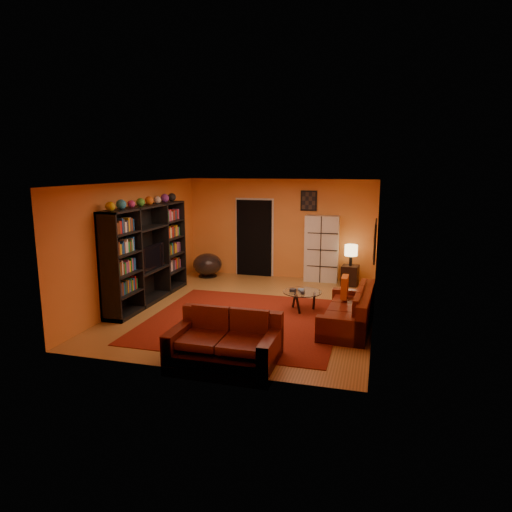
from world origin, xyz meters
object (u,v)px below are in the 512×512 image
(sofa, at_px, (352,312))
(table_lamp, at_px, (351,251))
(entertainment_unit, at_px, (148,254))
(coffee_table, at_px, (302,294))
(side_table, at_px, (350,275))
(tv, at_px, (149,257))
(loveseat, at_px, (226,340))
(bowl_chair, at_px, (207,264))
(storage_cabinet, at_px, (322,249))

(sofa, bearing_deg, table_lamp, 97.30)
(entertainment_unit, xyz_separation_m, coffee_table, (3.36, 0.21, -0.69))
(entertainment_unit, relative_size, coffee_table, 3.78)
(entertainment_unit, distance_m, side_table, 4.95)
(side_table, height_order, table_lamp, table_lamp)
(tv, bearing_deg, side_table, -57.70)
(tv, bearing_deg, sofa, -96.16)
(sofa, xyz_separation_m, table_lamp, (-0.24, 3.07, 0.58))
(coffee_table, bearing_deg, tv, -175.62)
(sofa, distance_m, coffee_table, 1.28)
(coffee_table, bearing_deg, sofa, -34.65)
(tv, bearing_deg, entertainment_unit, 46.01)
(sofa, bearing_deg, side_table, 97.30)
(entertainment_unit, relative_size, loveseat, 1.81)
(entertainment_unit, xyz_separation_m, loveseat, (2.61, -2.41, -0.77))
(bowl_chair, height_order, table_lamp, table_lamp)
(loveseat, xyz_separation_m, coffee_table, (0.75, 2.62, 0.07))
(entertainment_unit, bearing_deg, bowl_chair, 80.52)
(entertainment_unit, relative_size, table_lamp, 5.74)
(table_lamp, bearing_deg, coffee_table, -108.94)
(sofa, relative_size, loveseat, 1.24)
(entertainment_unit, bearing_deg, table_lamp, 31.51)
(loveseat, xyz_separation_m, side_table, (1.55, 4.97, -0.03))
(loveseat, bearing_deg, sofa, -42.96)
(tv, distance_m, side_table, 4.93)
(entertainment_unit, bearing_deg, tv, -43.99)
(entertainment_unit, bearing_deg, loveseat, -42.71)
(coffee_table, xyz_separation_m, bowl_chair, (-2.95, 2.25, -0.02))
(storage_cabinet, height_order, side_table, storage_cabinet)
(coffee_table, xyz_separation_m, side_table, (0.81, 2.35, -0.11))
(tv, relative_size, loveseat, 0.57)
(entertainment_unit, bearing_deg, storage_cabinet, 39.40)
(sofa, xyz_separation_m, storage_cabinet, (-1.00, 3.32, 0.56))
(tv, height_order, storage_cabinet, storage_cabinet)
(loveseat, distance_m, side_table, 5.20)
(entertainment_unit, relative_size, storage_cabinet, 1.77)
(coffee_table, bearing_deg, entertainment_unit, -176.50)
(entertainment_unit, xyz_separation_m, side_table, (4.17, 2.55, -0.80))
(storage_cabinet, bearing_deg, sofa, -74.93)
(tv, relative_size, table_lamp, 1.81)
(side_table, bearing_deg, storage_cabinet, 162.00)
(bowl_chair, bearing_deg, sofa, -36.69)
(storage_cabinet, height_order, table_lamp, storage_cabinet)
(tv, height_order, sofa, tv)
(entertainment_unit, relative_size, sofa, 1.46)
(tv, height_order, loveseat, tv)
(tv, xyz_separation_m, coffee_table, (3.31, 0.25, -0.64))
(bowl_chair, bearing_deg, storage_cabinet, 6.48)
(entertainment_unit, distance_m, coffee_table, 3.44)
(entertainment_unit, xyz_separation_m, storage_cabinet, (3.41, 2.80, -0.20))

